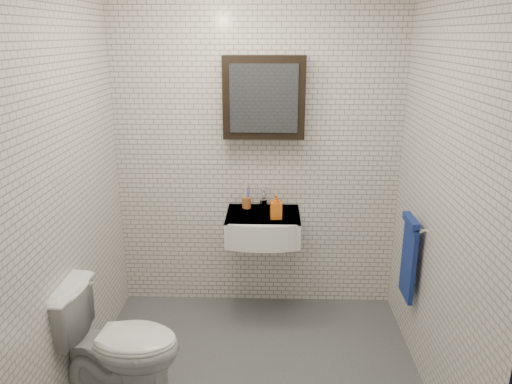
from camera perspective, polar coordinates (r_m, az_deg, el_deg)
ground at (r=3.49m, az=-0.37°, el=-20.17°), size 2.20×2.00×0.01m
room_shell at (r=2.84m, az=-0.43°, el=3.83°), size 2.22×2.02×2.51m
washbasin at (r=3.76m, az=0.79°, el=-4.06°), size 0.55×0.50×0.20m
faucet at (r=3.88m, az=0.86°, el=-0.77°), size 0.06×0.20×0.15m
mirror_cabinet at (r=3.71m, az=0.91°, el=10.75°), size 0.60×0.15×0.60m
towel_rail at (r=3.54m, az=17.10°, el=-6.84°), size 0.09×0.30×0.58m
toothbrush_cup at (r=3.87m, az=-1.08°, el=-1.14°), size 0.09×0.09×0.19m
soap_bottle at (r=3.64m, az=2.31°, el=-1.62°), size 0.09×0.09×0.19m
toilet at (r=3.21m, az=-15.56°, el=-16.32°), size 0.79×0.49×0.77m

